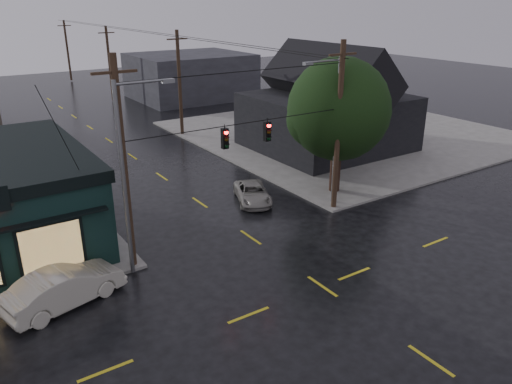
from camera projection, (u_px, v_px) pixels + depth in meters
ground_plane at (322, 286)px, 22.74m from camera, size 160.00×160.00×0.00m
sidewalk_ne at (344, 132)px, 48.54m from camera, size 28.00×28.00×0.15m
ne_building at (328, 97)px, 42.04m from camera, size 12.60×11.60×8.75m
corner_tree at (339, 109)px, 31.72m from camera, size 6.61×6.61×8.84m
utility_pole_nw at (134, 266)px, 24.43m from camera, size 2.00×0.32×10.15m
utility_pole_ne at (333, 209)px, 31.13m from camera, size 2.00×0.32×10.15m
utility_pole_far_a at (182, 135)px, 47.82m from camera, size 2.00×0.32×9.65m
utility_pole_far_b at (113, 101)px, 63.33m from camera, size 2.00×0.32×9.15m
utility_pole_far_c at (72, 81)px, 78.85m from camera, size 2.00×0.32×9.15m
span_signal_assembly at (246, 134)px, 25.76m from camera, size 13.00×0.48×1.23m
streetlight_nw at (133, 274)px, 23.73m from camera, size 5.40×0.30×9.15m
streetlight_ne at (332, 203)px, 31.93m from camera, size 5.40×0.30×9.15m
bg_building_east at (190, 76)px, 64.89m from camera, size 14.00×12.00×5.60m
sedan_cream at (64, 287)px, 21.12m from camera, size 5.35×3.03×1.67m
suv_silver at (253, 193)px, 31.99m from camera, size 3.38×4.62×1.17m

